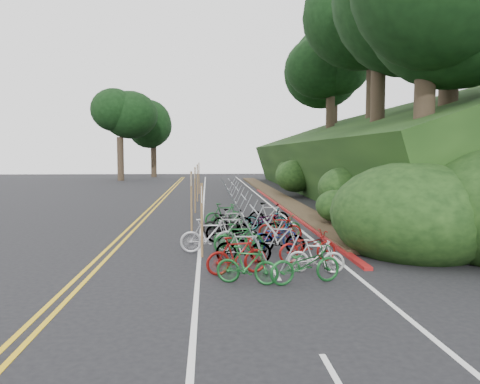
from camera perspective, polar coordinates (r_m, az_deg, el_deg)
The scene contains 11 objects.
ground at distance 14.81m, azimuth -8.90°, elevation -7.97°, with size 120.00×120.00×0.00m, color black.
road_markings at distance 24.71m, azimuth -5.45°, elevation -2.81°, with size 7.47×80.00×0.01m.
red_curb at distance 26.95m, azimuth 5.49°, elevation -2.08°, with size 0.25×28.00×0.10m, color maroon.
embankment at distance 35.42m, azimuth 15.30°, elevation 3.48°, with size 14.30×48.14×9.11m.
tree_cluster at distance 38.19m, azimuth 9.30°, elevation 16.28°, with size 31.93×53.61×17.46m.
bike_rack_front at distance 13.07m, azimuth 3.63°, elevation -5.71°, with size 1.17×2.72×1.22m.
bike_racks_rest at distance 27.55m, azimuth -0.39°, elevation -0.23°, with size 1.14×23.00×1.17m.
signpost_near at distance 14.58m, azimuth -4.68°, elevation -2.79°, with size 0.08×0.40×2.33m.
signposts_rest at distance 28.46m, azimuth -5.34°, elevation 1.07°, with size 0.08×18.40×2.50m.
bike_front at distance 15.35m, azimuth -3.87°, elevation -5.35°, with size 1.85×0.52×1.11m, color #9E9EA3.
bike_valet at distance 16.16m, azimuth 2.52°, elevation -5.09°, with size 3.29×10.93×1.07m.
Camera 1 is at (1.27, -14.39, 3.24)m, focal length 35.00 mm.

